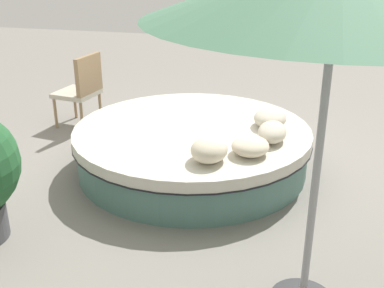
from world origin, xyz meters
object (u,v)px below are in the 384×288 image
(throw_pillow_0, at_px, (209,150))
(throw_pillow_3, at_px, (270,118))
(throw_pillow_1, at_px, (250,146))
(round_bed, at_px, (192,147))
(patio_chair, at_px, (82,86))
(throw_pillow_2, at_px, (272,132))

(throw_pillow_0, relative_size, throw_pillow_3, 0.93)
(throw_pillow_0, distance_m, throw_pillow_1, 0.42)
(round_bed, height_order, patio_chair, patio_chair)
(throw_pillow_1, distance_m, patio_chair, 2.85)
(throw_pillow_1, relative_size, patio_chair, 0.41)
(throw_pillow_0, bearing_deg, throw_pillow_1, 123.61)
(throw_pillow_2, relative_size, patio_chair, 0.46)
(throw_pillow_0, xyz_separation_m, throw_pillow_3, (-1.02, 0.46, -0.01))
(patio_chair, bearing_deg, throw_pillow_2, -103.94)
(round_bed, bearing_deg, throw_pillow_1, 51.65)
(throw_pillow_0, xyz_separation_m, throw_pillow_2, (-0.61, 0.52, -0.02))
(patio_chair, bearing_deg, throw_pillow_1, -112.43)
(throw_pillow_0, distance_m, throw_pillow_3, 1.12)
(round_bed, relative_size, throw_pillow_3, 5.66)
(throw_pillow_2, height_order, throw_pillow_3, throw_pillow_3)
(round_bed, distance_m, throw_pillow_3, 0.91)
(throw_pillow_2, xyz_separation_m, throw_pillow_3, (-0.41, -0.06, 0.00))
(patio_chair, bearing_deg, throw_pillow_3, -96.23)
(throw_pillow_1, height_order, throw_pillow_3, throw_pillow_3)
(round_bed, xyz_separation_m, throw_pillow_3, (-0.24, 0.81, 0.33))
(round_bed, relative_size, throw_pillow_1, 6.38)
(round_bed, height_order, throw_pillow_3, throw_pillow_3)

